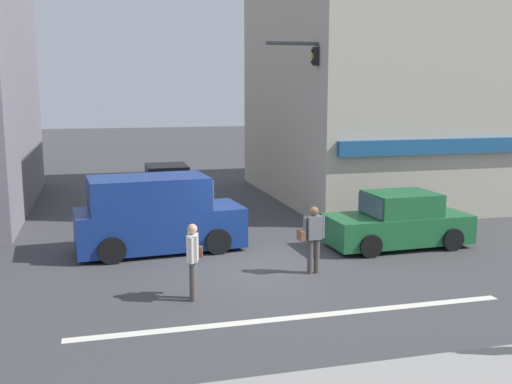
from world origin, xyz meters
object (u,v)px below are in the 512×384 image
object	(u,v)px
van_parked_curbside	(156,216)
pedestrian_far_side	(313,236)
pedestrian_mid_crossing	(193,257)
street_tree	(365,105)
sedan_crossing_leftbound	(167,187)
traffic_light_mast	(376,99)
sedan_approaching_near	(398,222)
utility_pole_far_right	(410,104)

from	to	relation	value
van_parked_curbside	pedestrian_far_side	xyz separation A→B (m)	(3.49, -3.11, -0.05)
van_parked_curbside	pedestrian_mid_crossing	bearing A→B (deg)	-85.05
street_tree	sedan_crossing_leftbound	size ratio (longest dim) A/B	1.33
pedestrian_mid_crossing	street_tree	bearing A→B (deg)	47.24
traffic_light_mast	van_parked_curbside	xyz separation A→B (m)	(-7.65, -2.15, -3.17)
traffic_light_mast	sedan_crossing_leftbound	distance (m)	8.81
traffic_light_mast	pedestrian_mid_crossing	world-z (taller)	traffic_light_mast
van_parked_curbside	sedan_approaching_near	size ratio (longest dim) A/B	1.14
traffic_light_mast	pedestrian_far_side	distance (m)	7.45
street_tree	traffic_light_mast	size ratio (longest dim) A/B	0.88
van_parked_curbside	sedan_crossing_leftbound	size ratio (longest dim) A/B	1.15
pedestrian_mid_crossing	utility_pole_far_right	bearing A→B (deg)	41.29
sedan_approaching_near	pedestrian_far_side	size ratio (longest dim) A/B	2.48
sedan_approaching_near	pedestrian_mid_crossing	world-z (taller)	pedestrian_mid_crossing
street_tree	pedestrian_far_side	distance (m)	9.31
traffic_light_mast	pedestrian_mid_crossing	distance (m)	10.20
van_parked_curbside	pedestrian_mid_crossing	world-z (taller)	van_parked_curbside
pedestrian_far_side	street_tree	bearing A→B (deg)	57.31
sedan_approaching_near	pedestrian_far_side	bearing A→B (deg)	-151.26
pedestrian_mid_crossing	pedestrian_far_side	bearing A→B (deg)	19.46
sedan_approaching_near	traffic_light_mast	bearing A→B (deg)	75.50
sedan_crossing_leftbound	pedestrian_far_side	distance (m)	10.29
van_parked_curbside	sedan_crossing_leftbound	world-z (taller)	van_parked_curbside
traffic_light_mast	utility_pole_far_right	bearing A→B (deg)	41.66
utility_pole_far_right	sedan_crossing_leftbound	size ratio (longest dim) A/B	1.84
street_tree	sedan_approaching_near	distance (m)	6.65
traffic_light_mast	van_parked_curbside	size ratio (longest dim) A/B	1.31
van_parked_curbside	sedan_approaching_near	bearing A→B (deg)	-11.07
sedan_approaching_near	street_tree	bearing A→B (deg)	75.08
van_parked_curbside	pedestrian_far_side	size ratio (longest dim) A/B	2.83
pedestrian_far_side	pedestrian_mid_crossing	bearing A→B (deg)	-160.54
sedan_approaching_near	pedestrian_mid_crossing	bearing A→B (deg)	-155.63
pedestrian_mid_crossing	pedestrian_far_side	distance (m)	3.31
van_parked_curbside	traffic_light_mast	bearing A→B (deg)	15.72
van_parked_curbside	sedan_crossing_leftbound	distance (m)	6.98
street_tree	traffic_light_mast	bearing A→B (deg)	-105.58
traffic_light_mast	sedan_approaching_near	world-z (taller)	traffic_light_mast
street_tree	pedestrian_far_side	bearing A→B (deg)	-122.69
sedan_crossing_leftbound	utility_pole_far_right	bearing A→B (deg)	-15.18
street_tree	sedan_crossing_leftbound	world-z (taller)	street_tree
sedan_approaching_near	pedestrian_far_side	world-z (taller)	pedestrian_far_side
street_tree	van_parked_curbside	xyz separation A→B (m)	(-8.26, -4.32, -2.90)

